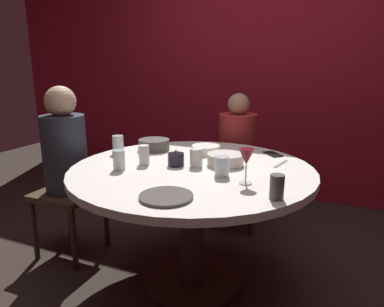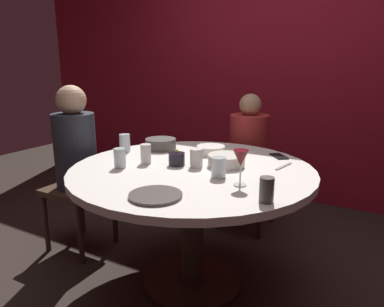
# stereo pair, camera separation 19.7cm
# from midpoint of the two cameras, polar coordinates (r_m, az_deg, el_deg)

# --- Properties ---
(ground_plane) EXTENTS (8.00, 8.00, 0.00)m
(ground_plane) POSITION_cam_midpoint_polar(r_m,az_deg,el_deg) (2.33, 2.57, -20.13)
(ground_plane) COLOR #2D231E
(back_wall) EXTENTS (6.00, 0.10, 2.60)m
(back_wall) POSITION_cam_midpoint_polar(r_m,az_deg,el_deg) (3.60, 15.96, 13.46)
(back_wall) COLOR maroon
(back_wall) RESTS_ON ground
(dining_table) EXTENTS (1.38, 1.38, 0.75)m
(dining_table) POSITION_cam_midpoint_polar(r_m,az_deg,el_deg) (2.06, 2.76, -6.19)
(dining_table) COLOR silver
(dining_table) RESTS_ON ground
(seated_diner_left) EXTENTS (0.40, 0.40, 1.18)m
(seated_diner_left) POSITION_cam_midpoint_polar(r_m,az_deg,el_deg) (2.55, -16.22, 0.34)
(seated_diner_left) COLOR #3F2D1E
(seated_diner_left) RESTS_ON ground
(seated_diner_back) EXTENTS (0.40, 0.40, 1.10)m
(seated_diner_back) POSITION_cam_midpoint_polar(r_m,az_deg,el_deg) (2.86, 11.09, 1.14)
(seated_diner_back) COLOR #3F2D1E
(seated_diner_back) RESTS_ON ground
(candle_holder) EXTENTS (0.09, 0.09, 0.10)m
(candle_holder) POSITION_cam_midpoint_polar(r_m,az_deg,el_deg) (2.04, 0.27, -0.92)
(candle_holder) COLOR black
(candle_holder) RESTS_ON dining_table
(wine_glass) EXTENTS (0.08, 0.08, 0.18)m
(wine_glass) POSITION_cam_midpoint_polar(r_m,az_deg,el_deg) (1.71, 11.17, -1.05)
(wine_glass) COLOR silver
(wine_glass) RESTS_ON dining_table
(dinner_plate) EXTENTS (0.24, 0.24, 0.01)m
(dinner_plate) POSITION_cam_midpoint_polar(r_m,az_deg,el_deg) (1.57, -2.32, -6.83)
(dinner_plate) COLOR #4C4742
(dinner_plate) RESTS_ON dining_table
(cell_phone) EXTENTS (0.14, 0.15, 0.01)m
(cell_phone) POSITION_cam_midpoint_polar(r_m,az_deg,el_deg) (2.32, 16.22, -0.46)
(cell_phone) COLOR black
(cell_phone) RESTS_ON dining_table
(bowl_serving_large) EXTENTS (0.18, 0.18, 0.05)m
(bowl_serving_large) POSITION_cam_midpoint_polar(r_m,az_deg,el_deg) (2.30, 5.49, 0.56)
(bowl_serving_large) COLOR silver
(bowl_serving_large) RESTS_ON dining_table
(bowl_salad_center) EXTENTS (0.21, 0.21, 0.07)m
(bowl_salad_center) POSITION_cam_midpoint_polar(r_m,az_deg,el_deg) (2.04, 8.31, -1.13)
(bowl_salad_center) COLOR beige
(bowl_salad_center) RESTS_ON dining_table
(bowl_small_white) EXTENTS (0.21, 0.21, 0.07)m
(bowl_small_white) POSITION_cam_midpoint_polar(r_m,az_deg,el_deg) (2.42, -2.77, 1.53)
(bowl_small_white) COLOR #4C4742
(bowl_small_white) RESTS_ON dining_table
(cup_near_candle) EXTENTS (0.08, 0.08, 0.11)m
(cup_near_candle) POSITION_cam_midpoint_polar(r_m,az_deg,el_deg) (1.83, 7.41, -2.25)
(cup_near_candle) COLOR silver
(cup_near_candle) RESTS_ON dining_table
(cup_by_left_diner) EXTENTS (0.07, 0.07, 0.11)m
(cup_by_left_diner) POSITION_cam_midpoint_polar(r_m,az_deg,el_deg) (2.01, -8.83, -0.77)
(cup_by_left_diner) COLOR silver
(cup_by_left_diner) RESTS_ON dining_table
(cup_by_right_diner) EXTENTS (0.06, 0.06, 0.11)m
(cup_by_right_diner) POSITION_cam_midpoint_polar(r_m,az_deg,el_deg) (2.08, -4.79, -0.08)
(cup_by_right_diner) COLOR silver
(cup_by_right_diner) RESTS_ON dining_table
(cup_center_front) EXTENTS (0.06, 0.06, 0.11)m
(cup_center_front) POSITION_cam_midpoint_polar(r_m,az_deg,el_deg) (1.55, 15.56, -5.72)
(cup_center_front) COLOR #4C4742
(cup_center_front) RESTS_ON dining_table
(cup_far_edge) EXTENTS (0.07, 0.07, 0.11)m
(cup_far_edge) POSITION_cam_midpoint_polar(r_m,az_deg,el_deg) (2.00, 3.52, -0.74)
(cup_far_edge) COLOR silver
(cup_far_edge) RESTS_ON dining_table
(cup_beside_wine) EXTENTS (0.07, 0.07, 0.12)m
(cup_beside_wine) POSITION_cam_midpoint_polar(r_m,az_deg,el_deg) (2.37, -8.47, 1.66)
(cup_beside_wine) COLOR silver
(cup_beside_wine) RESTS_ON dining_table
(fork_near_plate) EXTENTS (0.05, 0.18, 0.01)m
(fork_near_plate) POSITION_cam_midpoint_polar(r_m,az_deg,el_deg) (2.11, 17.18, -2.01)
(fork_near_plate) COLOR #B7B7BC
(fork_near_plate) RESTS_ON dining_table
(knife_near_plate) EXTENTS (0.06, 0.18, 0.01)m
(knife_near_plate) POSITION_cam_midpoint_polar(r_m,az_deg,el_deg) (2.56, 4.63, 1.44)
(knife_near_plate) COLOR #B7B7BC
(knife_near_plate) RESTS_ON dining_table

